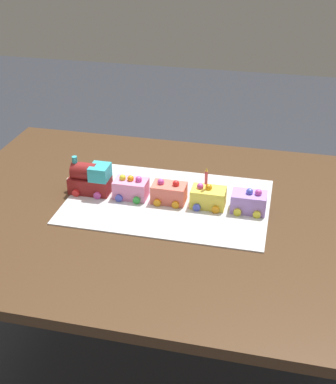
{
  "coord_description": "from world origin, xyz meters",
  "views": [
    {
      "loc": [
        0.29,
        -1.28,
        1.54
      ],
      "look_at": [
        -0.02,
        0.05,
        0.77
      ],
      "focal_mm": 49.26,
      "sensor_mm": 36.0,
      "label": 1
    }
  ],
  "objects_px": {
    "dining_table": "(172,242)",
    "cake_car_caboose_bubblegum": "(131,188)",
    "cake_car_tanker_lavender": "(249,202)",
    "cake_car_gondola_coral": "(169,193)",
    "cake_locomotive": "(90,178)",
    "cake_car_hopper_lemon": "(208,197)",
    "birthday_candle": "(206,176)"
  },
  "relations": [
    {
      "from": "cake_car_gondola_coral",
      "to": "cake_car_tanker_lavender",
      "type": "bearing_deg",
      "value": 0.0
    },
    {
      "from": "cake_car_gondola_coral",
      "to": "birthday_candle",
      "type": "bearing_deg",
      "value": -0.0
    },
    {
      "from": "dining_table",
      "to": "birthday_candle",
      "type": "height_order",
      "value": "birthday_candle"
    },
    {
      "from": "dining_table",
      "to": "cake_car_caboose_bubblegum",
      "type": "xyz_separation_m",
      "value": [
        -0.14,
        0.05,
        0.14
      ]
    },
    {
      "from": "dining_table",
      "to": "cake_car_hopper_lemon",
      "type": "bearing_deg",
      "value": 27.38
    },
    {
      "from": "cake_locomotive",
      "to": "cake_car_hopper_lemon",
      "type": "bearing_deg",
      "value": 0.0
    },
    {
      "from": "cake_car_gondola_coral",
      "to": "birthday_candle",
      "type": "relative_size",
      "value": 1.89
    },
    {
      "from": "cake_locomotive",
      "to": "cake_car_hopper_lemon",
      "type": "relative_size",
      "value": 1.4
    },
    {
      "from": "dining_table",
      "to": "birthday_candle",
      "type": "xyz_separation_m",
      "value": [
        0.09,
        0.05,
        0.21
      ]
    },
    {
      "from": "cake_car_hopper_lemon",
      "to": "dining_table",
      "type": "bearing_deg",
      "value": -152.62
    },
    {
      "from": "cake_car_caboose_bubblegum",
      "to": "cake_car_gondola_coral",
      "type": "relative_size",
      "value": 1.0
    },
    {
      "from": "cake_locomotive",
      "to": "dining_table",
      "type": "bearing_deg",
      "value": -10.6
    },
    {
      "from": "cake_car_hopper_lemon",
      "to": "cake_car_caboose_bubblegum",
      "type": "bearing_deg",
      "value": 180.0
    },
    {
      "from": "dining_table",
      "to": "cake_car_caboose_bubblegum",
      "type": "height_order",
      "value": "cake_car_caboose_bubblegum"
    },
    {
      "from": "cake_car_tanker_lavender",
      "to": "cake_car_gondola_coral",
      "type": "bearing_deg",
      "value": 180.0
    },
    {
      "from": "cake_car_gondola_coral",
      "to": "cake_car_hopper_lemon",
      "type": "distance_m",
      "value": 0.12
    },
    {
      "from": "dining_table",
      "to": "cake_car_tanker_lavender",
      "type": "xyz_separation_m",
      "value": [
        0.22,
        0.05,
        0.14
      ]
    },
    {
      "from": "cake_car_gondola_coral",
      "to": "dining_table",
      "type": "bearing_deg",
      "value": -67.5
    },
    {
      "from": "cake_locomotive",
      "to": "cake_car_hopper_lemon",
      "type": "height_order",
      "value": "cake_locomotive"
    },
    {
      "from": "cake_car_tanker_lavender",
      "to": "cake_locomotive",
      "type": "bearing_deg",
      "value": -180.0
    },
    {
      "from": "cake_car_tanker_lavender",
      "to": "cake_car_hopper_lemon",
      "type": "bearing_deg",
      "value": 180.0
    },
    {
      "from": "cake_car_caboose_bubblegum",
      "to": "cake_car_tanker_lavender",
      "type": "bearing_deg",
      "value": 0.0
    },
    {
      "from": "cake_car_hopper_lemon",
      "to": "cake_car_tanker_lavender",
      "type": "distance_m",
      "value": 0.12
    },
    {
      "from": "dining_table",
      "to": "birthday_candle",
      "type": "relative_size",
      "value": 26.48
    },
    {
      "from": "cake_locomotive",
      "to": "cake_car_gondola_coral",
      "type": "xyz_separation_m",
      "value": [
        0.25,
        0.0,
        -0.02
      ]
    },
    {
      "from": "cake_locomotive",
      "to": "birthday_candle",
      "type": "height_order",
      "value": "birthday_candle"
    },
    {
      "from": "cake_car_gondola_coral",
      "to": "birthday_candle",
      "type": "distance_m",
      "value": 0.13
    },
    {
      "from": "cake_car_tanker_lavender",
      "to": "birthday_candle",
      "type": "bearing_deg",
      "value": -180.0
    },
    {
      "from": "dining_table",
      "to": "cake_car_caboose_bubblegum",
      "type": "bearing_deg",
      "value": 160.15
    },
    {
      "from": "cake_car_gondola_coral",
      "to": "birthday_candle",
      "type": "xyz_separation_m",
      "value": [
        0.11,
        -0.0,
        0.07
      ]
    },
    {
      "from": "cake_car_tanker_lavender",
      "to": "birthday_candle",
      "type": "distance_m",
      "value": 0.14
    },
    {
      "from": "cake_car_caboose_bubblegum",
      "to": "cake_car_hopper_lemon",
      "type": "relative_size",
      "value": 1.0
    }
  ]
}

